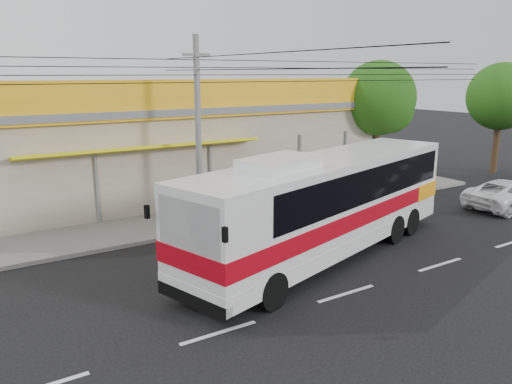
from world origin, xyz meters
TOP-DOWN VIEW (x-y plane):
  - ground at (0.00, 0.00)m, footprint 120.00×120.00m
  - sidewalk at (0.00, 6.00)m, footprint 30.00×3.20m
  - lane_markings at (0.00, -2.50)m, footprint 50.00×0.12m
  - storefront_building at (-0.01, 11.54)m, footprint 22.60×9.20m
  - coach_bus at (1.57, 0.13)m, footprint 12.09×5.73m
  - white_car at (12.38, 0.36)m, footprint 4.64×2.18m
  - utility_pole at (-0.57, 5.40)m, footprint 34.00×14.00m
  - tree_near at (11.37, 7.50)m, footprint 4.01×4.01m
  - tree_far at (19.60, 5.58)m, footprint 3.98×3.98m

SIDE VIEW (x-z plane):
  - ground at x=0.00m, z-range 0.00..0.00m
  - lane_markings at x=0.00m, z-range -0.01..0.01m
  - sidewalk at x=0.00m, z-range 0.00..0.15m
  - white_car at x=12.38m, z-range 0.00..1.28m
  - coach_bus at x=1.57m, z-range 0.13..3.78m
  - storefront_building at x=-0.01m, z-range -0.55..5.15m
  - tree_far at x=19.60m, z-range 1.16..7.75m
  - tree_near at x=11.37m, z-range 1.17..7.82m
  - utility_pole at x=-0.57m, z-range 2.39..9.75m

